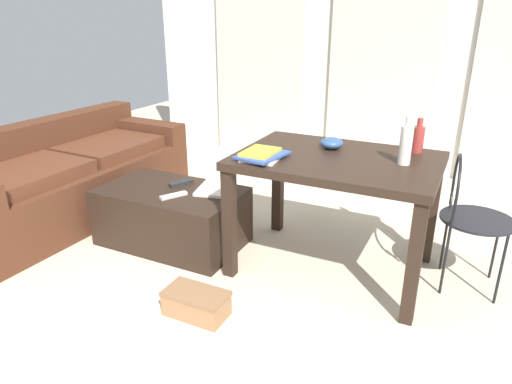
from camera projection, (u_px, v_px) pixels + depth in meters
The scene contains 15 objects.
ground_plane at pixel (300, 255), 3.17m from camera, with size 8.68×8.68×0.00m, color beige.
wall_back at pixel (385, 48), 4.57m from camera, with size 5.28×0.10×2.45m, color silver.
curtains at pixel (382, 66), 4.56m from camera, with size 3.76×0.03×2.12m.
couch at pixel (67, 179), 3.73m from camera, with size 0.92×2.04×0.74m.
coffee_table at pixel (172, 216), 3.28m from camera, with size 0.99×0.59×0.41m.
craft_table at pixel (336, 174), 2.79m from camera, with size 1.19×0.84×0.75m.
wire_chair at pixel (466, 208), 2.67m from camera, with size 0.42×0.43×0.82m.
bottle_near at pixel (406, 144), 2.58m from camera, with size 0.07×0.07×0.27m.
bottle_far at pixel (418, 138), 2.82m from camera, with size 0.07×0.07×0.21m.
bowl at pixel (332, 143), 2.91m from camera, with size 0.14×0.14×0.07m, color #2D4C7A.
book_stack at pixel (262, 155), 2.72m from camera, with size 0.26×0.33×0.05m.
tv_remote_primary at pixel (181, 183), 3.29m from camera, with size 0.05×0.18×0.03m, color #232326.
tv_remote_secondary at pixel (174, 195), 3.08m from camera, with size 0.04×0.19×0.02m, color #B7B7B2.
magazine at pixel (214, 188), 3.20m from camera, with size 0.20×0.30×0.02m, color silver.
shoebox at pixel (196, 303), 2.53m from camera, with size 0.35×0.19×0.15m.
Camera 1 is at (0.97, -1.23, 1.57)m, focal length 32.39 mm.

